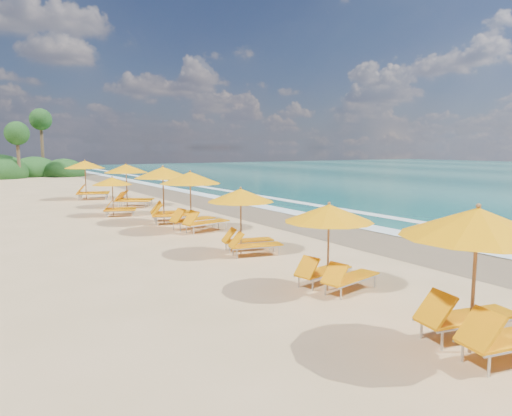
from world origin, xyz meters
The scene contains 11 objects.
ground centered at (0.00, 0.00, 0.00)m, with size 160.00×160.00×0.00m, color tan.
wet_sand centered at (4.00, 0.00, 0.01)m, with size 4.00×160.00×0.01m, color #7C684A.
surf_foam centered at (6.70, 0.00, 0.03)m, with size 4.00×160.00×0.01m.
station_2 centered at (-1.86, -10.05, 1.42)m, with size 3.08×2.95×2.53m.
station_3 centered at (-1.67, -6.11, 1.21)m, with size 2.60×2.49×2.16m.
station_4 centered at (-1.47, -1.72, 1.22)m, with size 2.68×2.58×2.18m.
station_5 centered at (-1.14, 2.93, 1.41)m, with size 3.01×2.87×2.53m.
station_6 centered at (-1.27, 5.55, 1.48)m, with size 3.31×3.22×2.64m.
station_7 centered at (-2.68, 9.05, 1.12)m, with size 2.57×2.53×2.00m.
station_8 centered at (-1.01, 12.16, 1.43)m, with size 3.45×3.45×2.55m.
station_9 centered at (-2.12, 17.59, 1.48)m, with size 3.35×3.27×2.65m.
Camera 1 is at (-9.02, -14.33, 3.42)m, focal length 32.31 mm.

